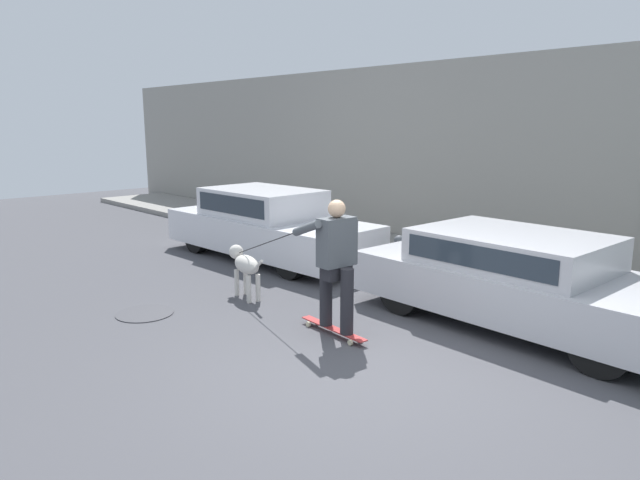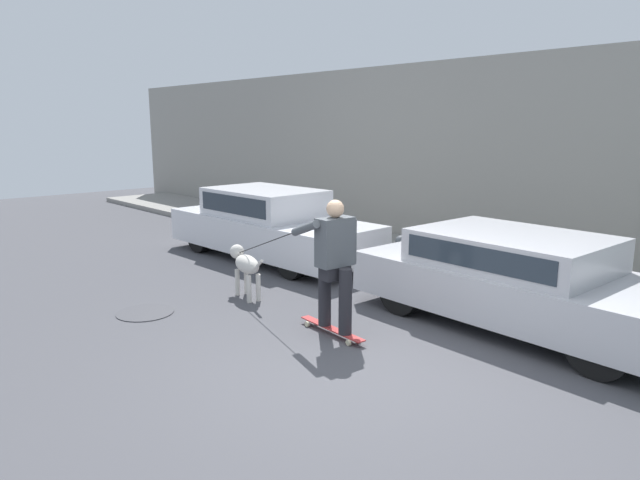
% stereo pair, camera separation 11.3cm
% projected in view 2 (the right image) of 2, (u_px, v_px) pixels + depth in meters
% --- Properties ---
extents(ground_plane, '(36.00, 36.00, 0.00)m').
position_uv_depth(ground_plane, '(364.00, 371.00, 5.99)').
color(ground_plane, '#47474C').
extents(back_wall, '(32.00, 0.30, 3.80)m').
position_uv_depth(back_wall, '(605.00, 164.00, 9.47)').
color(back_wall, gray).
rests_on(back_wall, ground_plane).
extents(sidewalk_curb, '(30.00, 2.21, 0.13)m').
position_uv_depth(sidewalk_curb, '(561.00, 284.00, 8.99)').
color(sidewalk_curb, gray).
rests_on(sidewalk_curb, ground_plane).
extents(parked_car_0, '(4.59, 1.79, 1.33)m').
position_uv_depth(parked_car_0, '(270.00, 225.00, 10.96)').
color(parked_car_0, black).
rests_on(parked_car_0, ground_plane).
extents(parked_car_1, '(4.33, 1.94, 1.19)m').
position_uv_depth(parked_car_1, '(519.00, 280.00, 7.23)').
color(parked_car_1, black).
rests_on(parked_car_1, ground_plane).
extents(dog, '(1.04, 0.38, 0.75)m').
position_uv_depth(dog, '(245.00, 264.00, 8.46)').
color(dog, beige).
rests_on(dog, ground_plane).
extents(skateboarder, '(2.86, 0.65, 1.68)m').
position_uv_depth(skateboarder, '(334.00, 260.00, 6.81)').
color(skateboarder, beige).
rests_on(skateboarder, ground_plane).
extents(manhole_cover, '(0.77, 0.77, 0.01)m').
position_uv_depth(manhole_cover, '(145.00, 313.00, 7.83)').
color(manhole_cover, '#38383D').
rests_on(manhole_cover, ground_plane).
extents(fire_hydrant, '(0.18, 0.18, 0.72)m').
position_uv_depth(fire_hydrant, '(400.00, 255.00, 9.58)').
color(fire_hydrant, '#4C5156').
rests_on(fire_hydrant, ground_plane).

